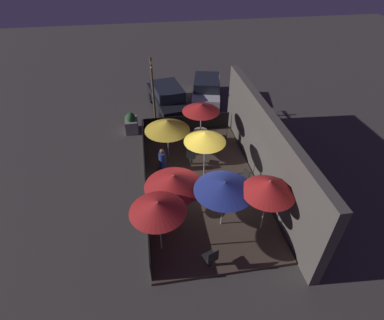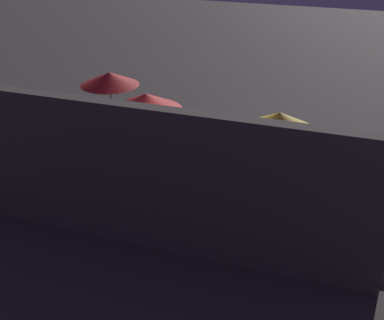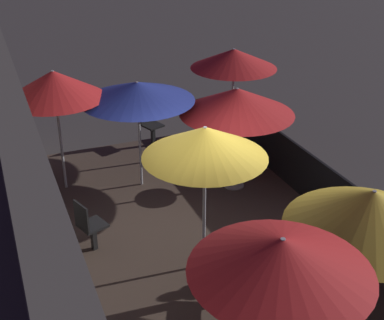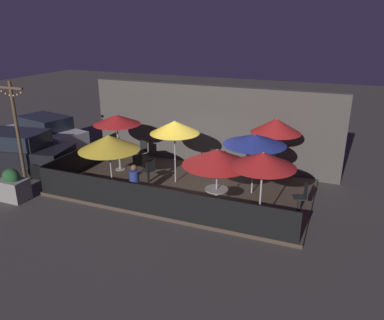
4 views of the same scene
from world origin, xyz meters
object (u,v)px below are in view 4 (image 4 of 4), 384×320
at_px(patio_umbrella_0, 217,157).
at_px(light_post, 17,127).
at_px(patron_0, 135,183).
at_px(parked_car_0, 16,150).
at_px(patio_chair_3, 136,164).
at_px(dining_table_1, 119,156).
at_px(patio_chair_1, 142,150).
at_px(planter_box, 13,186).
at_px(parked_car_1, 46,132).
at_px(patio_umbrella_4, 255,140).
at_px(patio_chair_0, 302,196).
at_px(patio_umbrella_5, 276,126).
at_px(patio_umbrella_6, 109,143).
at_px(dining_table_0, 216,193).
at_px(patio_chair_2, 149,170).
at_px(patio_chair_4, 215,160).
at_px(patio_umbrella_3, 263,160).
at_px(patio_umbrella_1, 117,120).
at_px(patio_umbrella_2, 175,127).

bearing_deg(patio_umbrella_0, light_post, -177.75).
distance_m(patron_0, parked_car_0, 6.16).
distance_m(patio_chair_3, parked_car_0, 5.22).
distance_m(dining_table_1, patio_chair_1, 1.25).
bearing_deg(patio_umbrella_0, patron_0, -175.13).
relative_size(dining_table_1, planter_box, 0.69).
distance_m(patio_chair_1, parked_car_1, 5.32).
height_order(patio_umbrella_4, patio_chair_0, patio_umbrella_4).
bearing_deg(patio_umbrella_0, planter_box, -166.06).
height_order(patio_umbrella_5, patio_chair_3, patio_umbrella_5).
xyz_separation_m(patio_chair_3, light_post, (-3.91, -1.76, 1.52)).
bearing_deg(parked_car_1, patio_chair_3, -3.48).
bearing_deg(patio_umbrella_6, dining_table_0, -1.90).
height_order(patio_chair_0, patio_chair_2, patio_chair_0).
xyz_separation_m(patio_umbrella_5, patio_chair_3, (-4.97, -1.67, -1.61)).
xyz_separation_m(patio_umbrella_5, patio_chair_4, (-2.29, -0.01, -1.63)).
height_order(patio_umbrella_3, patio_chair_3, patio_umbrella_3).
height_order(dining_table_0, patio_chair_1, patio_chair_1).
distance_m(patio_umbrella_0, patio_umbrella_5, 3.37).
height_order(patio_chair_4, parked_car_0, parked_car_0).
xyz_separation_m(patio_umbrella_6, patio_chair_2, (0.97, 0.99, -1.23)).
relative_size(patio_umbrella_6, patio_chair_2, 2.27).
distance_m(patio_chair_0, patio_chair_4, 4.24).
xyz_separation_m(dining_table_1, patio_chair_0, (7.31, -0.99, -0.08)).
bearing_deg(dining_table_1, patio_chair_3, -23.35).
distance_m(dining_table_1, parked_car_1, 5.13).
bearing_deg(parked_car_0, patio_umbrella_0, -13.69).
relative_size(dining_table_0, planter_box, 0.65).
relative_size(patio_umbrella_1, patio_umbrella_4, 1.06).
distance_m(patio_umbrella_2, patio_chair_2, 1.89).
distance_m(patio_umbrella_1, patio_umbrella_2, 2.65).
bearing_deg(patio_umbrella_4, patio_umbrella_1, 177.90).
distance_m(patio_umbrella_3, patron_0, 4.65).
relative_size(patio_chair_4, parked_car_0, 0.20).
height_order(patio_umbrella_2, patio_umbrella_6, patio_umbrella_2).
relative_size(patio_umbrella_1, patio_chair_1, 2.50).
bearing_deg(patio_chair_4, patio_umbrella_4, 32.91).
bearing_deg(patio_umbrella_1, patio_umbrella_2, -6.95).
bearing_deg(patio_umbrella_5, patio_umbrella_3, -85.08).
distance_m(patio_chair_4, parked_car_0, 8.23).
height_order(patio_umbrella_1, patio_umbrella_2, patio_umbrella_2).
relative_size(patio_chair_4, planter_box, 0.82).
relative_size(patio_umbrella_4, light_post, 0.56).
bearing_deg(patio_umbrella_3, parked_car_1, 161.09).
bearing_deg(patron_0, patio_chair_3, 109.62).
bearing_deg(patio_chair_4, patio_chair_0, 39.19).
relative_size(patio_umbrella_2, patio_umbrella_3, 1.01).
bearing_deg(patio_umbrella_4, patio_umbrella_3, -71.85).
xyz_separation_m(patio_umbrella_5, dining_table_0, (-1.20, -3.13, -1.56)).
bearing_deg(patio_umbrella_4, patron_0, -151.61).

